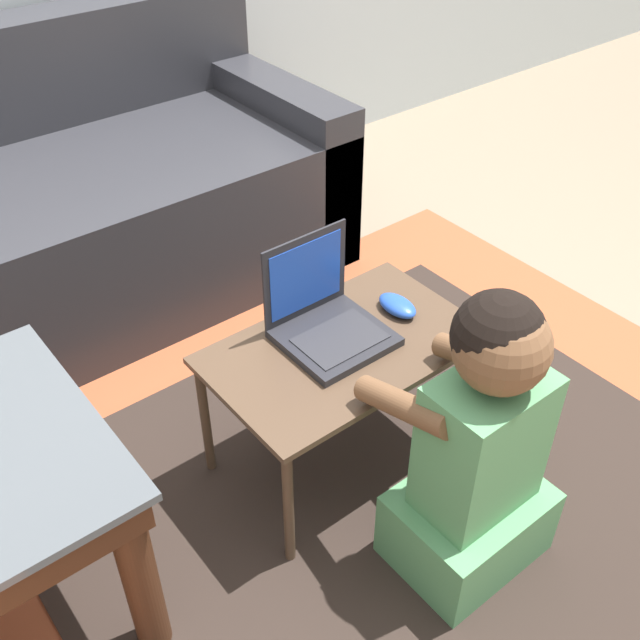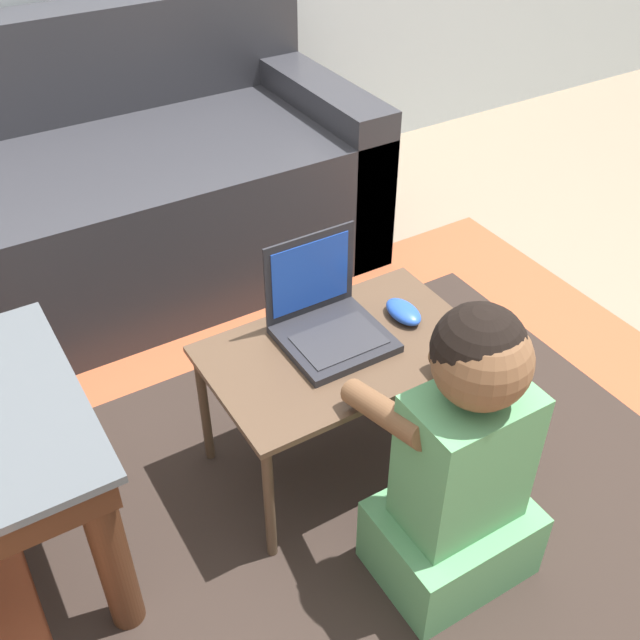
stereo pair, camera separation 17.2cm
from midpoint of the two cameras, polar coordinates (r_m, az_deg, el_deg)
ground_plane at (r=1.94m, az=3.90°, el=-12.77°), size 16.00×16.00×0.00m
area_rug at (r=1.91m, az=7.54°, el=-14.19°), size 2.19×1.96×0.01m
couch at (r=2.55m, az=-15.96°, el=8.51°), size 1.85×0.84×0.84m
laptop_desk at (r=1.77m, az=4.49°, el=-3.21°), size 0.64×0.39×0.38m
laptop at (r=1.75m, az=3.47°, el=-0.34°), size 0.24×0.23×0.24m
computer_mouse at (r=1.84m, az=9.05°, el=0.52°), size 0.07×0.11×0.04m
person_seated at (r=1.58m, az=13.87°, el=-10.82°), size 0.33×0.37×0.73m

